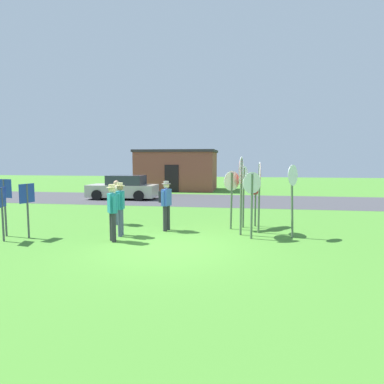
{
  "coord_description": "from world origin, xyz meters",
  "views": [
    {
      "loc": [
        2.09,
        -8.84,
        2.46
      ],
      "look_at": [
        0.23,
        2.93,
        1.3
      ],
      "focal_mm": 30.69,
      "sensor_mm": 36.0,
      "label": 1
    }
  ],
  "objects_px": {
    "stop_sign_nearest": "(252,194)",
    "info_panel_leftmost": "(27,201)",
    "parked_car_on_street": "(124,188)",
    "stop_sign_leaning_left": "(256,190)",
    "person_in_dark_shirt": "(120,206)",
    "person_holding_notes": "(166,202)",
    "stop_sign_rear_left": "(241,181)",
    "info_panel_middle": "(5,197)",
    "person_in_teal": "(112,209)",
    "stop_sign_low_front": "(292,189)",
    "stop_sign_leaning_right": "(259,184)",
    "info_panel_rightmost": "(2,204)",
    "person_near_signs": "(117,200)",
    "stop_sign_center_cluster": "(232,190)",
    "stop_sign_far_back": "(244,185)"
  },
  "relations": [
    {
      "from": "stop_sign_nearest",
      "to": "info_panel_leftmost",
      "type": "height_order",
      "value": "stop_sign_nearest"
    },
    {
      "from": "parked_car_on_street",
      "to": "stop_sign_leaning_left",
      "type": "xyz_separation_m",
      "value": [
        7.98,
        -7.54,
        0.66
      ]
    },
    {
      "from": "person_in_dark_shirt",
      "to": "person_holding_notes",
      "type": "height_order",
      "value": "same"
    },
    {
      "from": "stop_sign_leaning_left",
      "to": "stop_sign_rear_left",
      "type": "distance_m",
      "value": 1.68
    },
    {
      "from": "info_panel_leftmost",
      "to": "info_panel_middle",
      "type": "xyz_separation_m",
      "value": [
        -0.87,
        0.1,
        0.09
      ]
    },
    {
      "from": "info_panel_leftmost",
      "to": "person_in_teal",
      "type": "bearing_deg",
      "value": 0.25
    },
    {
      "from": "person_holding_notes",
      "to": "info_panel_middle",
      "type": "xyz_separation_m",
      "value": [
        -4.92,
        -1.66,
        0.27
      ]
    },
    {
      "from": "stop_sign_low_front",
      "to": "stop_sign_leaning_left",
      "type": "relative_size",
      "value": 1.17
    },
    {
      "from": "stop_sign_leaning_left",
      "to": "stop_sign_leaning_right",
      "type": "bearing_deg",
      "value": -85.87
    },
    {
      "from": "parked_car_on_street",
      "to": "stop_sign_rear_left",
      "type": "bearing_deg",
      "value": -50.57
    },
    {
      "from": "parked_car_on_street",
      "to": "person_in_teal",
      "type": "relative_size",
      "value": 2.49
    },
    {
      "from": "info_panel_leftmost",
      "to": "info_panel_rightmost",
      "type": "relative_size",
      "value": 1.05
    },
    {
      "from": "parked_car_on_street",
      "to": "person_near_signs",
      "type": "bearing_deg",
      "value": -71.0
    },
    {
      "from": "parked_car_on_street",
      "to": "person_in_dark_shirt",
      "type": "distance_m",
      "value": 10.45
    },
    {
      "from": "stop_sign_center_cluster",
      "to": "stop_sign_nearest",
      "type": "bearing_deg",
      "value": -63.38
    },
    {
      "from": "stop_sign_far_back",
      "to": "person_in_dark_shirt",
      "type": "bearing_deg",
      "value": -153.3
    },
    {
      "from": "stop_sign_low_front",
      "to": "parked_car_on_street",
      "type": "bearing_deg",
      "value": 134.64
    },
    {
      "from": "stop_sign_leaning_left",
      "to": "info_panel_rightmost",
      "type": "height_order",
      "value": "stop_sign_leaning_left"
    },
    {
      "from": "person_in_teal",
      "to": "stop_sign_low_front",
      "type": "bearing_deg",
      "value": 14.0
    },
    {
      "from": "stop_sign_leaning_left",
      "to": "person_near_signs",
      "type": "height_order",
      "value": "stop_sign_leaning_left"
    },
    {
      "from": "person_in_teal",
      "to": "info_panel_leftmost",
      "type": "relative_size",
      "value": 1.01
    },
    {
      "from": "person_near_signs",
      "to": "stop_sign_nearest",
      "type": "bearing_deg",
      "value": -17.33
    },
    {
      "from": "person_near_signs",
      "to": "info_panel_rightmost",
      "type": "distance_m",
      "value": 3.91
    },
    {
      "from": "stop_sign_nearest",
      "to": "person_near_signs",
      "type": "bearing_deg",
      "value": 162.67
    },
    {
      "from": "stop_sign_leaning_right",
      "to": "person_in_dark_shirt",
      "type": "height_order",
      "value": "stop_sign_leaning_right"
    },
    {
      "from": "stop_sign_leaning_right",
      "to": "stop_sign_center_cluster",
      "type": "bearing_deg",
      "value": 154.6
    },
    {
      "from": "person_in_teal",
      "to": "person_near_signs",
      "type": "height_order",
      "value": "person_in_teal"
    },
    {
      "from": "stop_sign_low_front",
      "to": "person_holding_notes",
      "type": "bearing_deg",
      "value": 174.54
    },
    {
      "from": "parked_car_on_street",
      "to": "stop_sign_leaning_right",
      "type": "bearing_deg",
      "value": -46.98
    },
    {
      "from": "person_near_signs",
      "to": "stop_sign_far_back",
      "type": "bearing_deg",
      "value": 1.73
    },
    {
      "from": "stop_sign_rear_left",
      "to": "person_holding_notes",
      "type": "bearing_deg",
      "value": 173.47
    },
    {
      "from": "info_panel_rightmost",
      "to": "parked_car_on_street",
      "type": "bearing_deg",
      "value": 91.86
    },
    {
      "from": "stop_sign_rear_left",
      "to": "person_in_teal",
      "type": "bearing_deg",
      "value": -159.14
    },
    {
      "from": "stop_sign_leaning_left",
      "to": "person_in_teal",
      "type": "distance_m",
      "value": 5.29
    },
    {
      "from": "stop_sign_far_back",
      "to": "info_panel_rightmost",
      "type": "relative_size",
      "value": 1.37
    },
    {
      "from": "person_holding_notes",
      "to": "info_panel_leftmost",
      "type": "height_order",
      "value": "person_holding_notes"
    },
    {
      "from": "stop_sign_rear_left",
      "to": "stop_sign_nearest",
      "type": "bearing_deg",
      "value": -54.33
    },
    {
      "from": "stop_sign_center_cluster",
      "to": "person_in_dark_shirt",
      "type": "height_order",
      "value": "stop_sign_center_cluster"
    },
    {
      "from": "stop_sign_leaning_right",
      "to": "stop_sign_far_back",
      "type": "distance_m",
      "value": 0.98
    },
    {
      "from": "parked_car_on_street",
      "to": "stop_sign_rear_left",
      "type": "relative_size",
      "value": 1.68
    },
    {
      "from": "person_in_teal",
      "to": "stop_sign_leaning_left",
      "type": "bearing_deg",
      "value": 34.5
    },
    {
      "from": "parked_car_on_street",
      "to": "person_near_signs",
      "type": "relative_size",
      "value": 2.57
    },
    {
      "from": "stop_sign_rear_left",
      "to": "person_near_signs",
      "type": "height_order",
      "value": "stop_sign_rear_left"
    },
    {
      "from": "stop_sign_rear_left",
      "to": "info_panel_rightmost",
      "type": "height_order",
      "value": "stop_sign_rear_left"
    },
    {
      "from": "stop_sign_leaning_right",
      "to": "stop_sign_rear_left",
      "type": "xyz_separation_m",
      "value": [
        -0.6,
        -0.43,
        0.13
      ]
    },
    {
      "from": "stop_sign_leaning_right",
      "to": "stop_sign_nearest",
      "type": "height_order",
      "value": "stop_sign_leaning_right"
    },
    {
      "from": "stop_sign_nearest",
      "to": "person_near_signs",
      "type": "distance_m",
      "value": 5.32
    },
    {
      "from": "stop_sign_leaning_right",
      "to": "stop_sign_rear_left",
      "type": "height_order",
      "value": "stop_sign_rear_left"
    },
    {
      "from": "stop_sign_nearest",
      "to": "info_panel_rightmost",
      "type": "relative_size",
      "value": 1.27
    },
    {
      "from": "stop_sign_rear_left",
      "to": "person_in_teal",
      "type": "distance_m",
      "value": 4.17
    }
  ]
}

